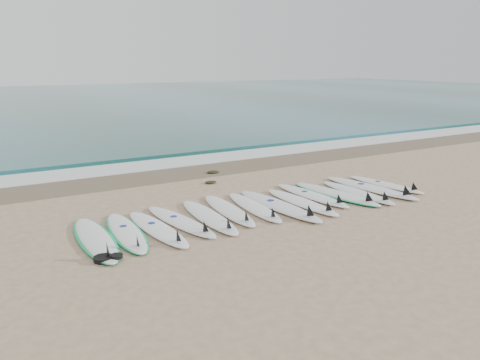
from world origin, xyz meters
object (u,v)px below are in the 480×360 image
surfboard_13 (387,185)px  leash_coil (106,258)px  surfboard_7 (280,206)px  surfboard_0 (96,239)px

surfboard_13 → leash_coil: size_ratio=5.14×
surfboard_13 → surfboard_7: bearing=175.2°
surfboard_0 → surfboard_13: size_ratio=1.11×
surfboard_7 → surfboard_13: 3.54m
surfboard_7 → leash_coil: surfboard_7 is taller
surfboard_13 → leash_coil: surfboard_13 is taller
surfboard_0 → surfboard_13: bearing=1.7°
surfboard_0 → leash_coil: size_ratio=5.69×
surfboard_0 → surfboard_7: (4.08, -0.03, 0.01)m
surfboard_0 → surfboard_13: surfboard_0 is taller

